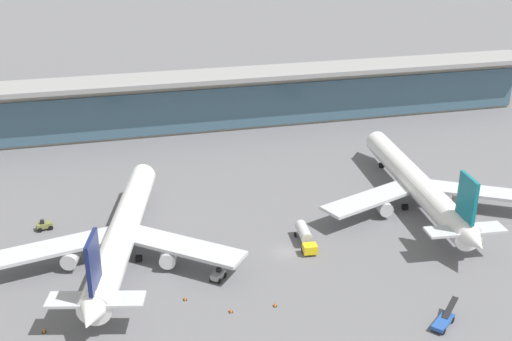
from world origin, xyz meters
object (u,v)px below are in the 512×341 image
object	(u,v)px
airliner_centre_stand	(417,184)
safety_cone_bravo	(44,330)
service_truck_under_wing_yellow	(305,236)
service_truck_by_tail_grey	(218,275)
service_truck_mid_apron_olive	(44,225)
safety_cone_charlie	(275,305)
safety_cone_alpha	(231,310)
airliner_left_stand	(122,233)
safety_cone_delta	(185,298)
service_truck_near_nose_blue	(444,321)

from	to	relation	value
airliner_centre_stand	safety_cone_bravo	size ratio (longest dim) A/B	79.94
service_truck_under_wing_yellow	service_truck_by_tail_grey	world-z (taller)	service_truck_under_wing_yellow
service_truck_under_wing_yellow	service_truck_by_tail_grey	bearing A→B (deg)	-156.67
service_truck_mid_apron_olive	service_truck_by_tail_grey	xyz separation A→B (m)	(28.26, -24.84, 0.00)
airliner_centre_stand	safety_cone_charlie	distance (m)	45.71
safety_cone_alpha	safety_cone_bravo	xyz separation A→B (m)	(-26.97, 1.96, 0.00)
airliner_left_stand	safety_cone_bravo	world-z (taller)	airliner_left_stand
airliner_centre_stand	safety_cone_delta	size ratio (longest dim) A/B	79.94
safety_cone_bravo	safety_cone_delta	xyz separation A→B (m)	(20.78, 2.91, 0.00)
service_truck_mid_apron_olive	safety_cone_charlie	world-z (taller)	service_truck_mid_apron_olive
airliner_left_stand	service_truck_mid_apron_olive	world-z (taller)	airliner_left_stand
airliner_left_stand	airliner_centre_stand	distance (m)	58.68
service_truck_under_wing_yellow	safety_cone_delta	xyz separation A→B (m)	(-23.49, -11.90, -1.39)
service_truck_near_nose_blue	service_truck_by_tail_grey	size ratio (longest dim) A/B	1.87
service_truck_mid_apron_olive	service_truck_by_tail_grey	distance (m)	37.62
airliner_centre_stand	service_truck_under_wing_yellow	world-z (taller)	airliner_centre_stand
safety_cone_bravo	safety_cone_delta	distance (m)	20.98
airliner_centre_stand	service_truck_under_wing_yellow	size ratio (longest dim) A/B	6.39
safety_cone_charlie	service_truck_by_tail_grey	bearing A→B (deg)	126.06
service_truck_near_nose_blue	safety_cone_charlie	distance (m)	24.84
safety_cone_charlie	airliner_left_stand	bearing A→B (deg)	136.13
airliner_left_stand	safety_cone_alpha	size ratio (longest dim) A/B	79.02
safety_cone_alpha	safety_cone_bravo	bearing A→B (deg)	175.85
service_truck_near_nose_blue	safety_cone_alpha	bearing A→B (deg)	159.71
service_truck_under_wing_yellow	service_truck_mid_apron_olive	xyz separation A→B (m)	(-45.62, 17.35, -0.83)
airliner_centre_stand	safety_cone_delta	xyz separation A→B (m)	(-50.13, -21.29, -4.37)
airliner_left_stand	safety_cone_delta	size ratio (longest dim) A/B	79.02
airliner_centre_stand	service_truck_mid_apron_olive	bearing A→B (deg)	173.71
service_truck_mid_apron_olive	safety_cone_alpha	world-z (taller)	service_truck_mid_apron_olive
service_truck_under_wing_yellow	safety_cone_alpha	xyz separation A→B (m)	(-17.30, -16.76, -1.39)
airliner_left_stand	service_truck_mid_apron_olive	xyz separation A→B (m)	(-13.87, 13.85, -3.82)
service_truck_near_nose_blue	safety_cone_alpha	distance (m)	31.26
safety_cone_bravo	service_truck_under_wing_yellow	bearing A→B (deg)	18.49
service_truck_near_nose_blue	safety_cone_bravo	world-z (taller)	service_truck_near_nose_blue
service_truck_near_nose_blue	service_truck_under_wing_yellow	bearing A→B (deg)	113.53
service_truck_mid_apron_olive	safety_cone_bravo	xyz separation A→B (m)	(1.35, -32.16, -0.56)
service_truck_by_tail_grey	safety_cone_bravo	world-z (taller)	service_truck_by_tail_grey
service_truck_under_wing_yellow	service_truck_mid_apron_olive	size ratio (longest dim) A/B	2.78
service_truck_under_wing_yellow	service_truck_by_tail_grey	distance (m)	18.92
service_truck_mid_apron_olive	safety_cone_delta	distance (m)	36.68
safety_cone_alpha	safety_cone_bravo	world-z (taller)	same
service_truck_under_wing_yellow	safety_cone_delta	distance (m)	26.37
safety_cone_alpha	safety_cone_bravo	distance (m)	27.04
service_truck_mid_apron_olive	safety_cone_delta	world-z (taller)	service_truck_mid_apron_olive
airliner_left_stand	service_truck_by_tail_grey	world-z (taller)	airliner_left_stand
service_truck_under_wing_yellow	safety_cone_delta	bearing A→B (deg)	-153.14
safety_cone_charlie	airliner_centre_stand	bearing A→B (deg)	35.43
safety_cone_delta	airliner_left_stand	bearing A→B (deg)	118.20
airliner_left_stand	airliner_centre_stand	size ratio (longest dim) A/B	0.99
safety_cone_bravo	safety_cone_charlie	size ratio (longest dim) A/B	1.00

